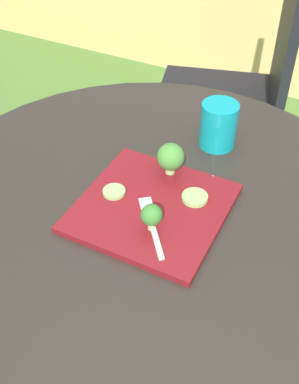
# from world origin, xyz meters

# --- Properties ---
(ground_plane) EXTENTS (12.00, 12.00, 0.00)m
(ground_plane) POSITION_xyz_m (0.00, 0.00, 0.00)
(ground_plane) COLOR #4C7533
(patio_table) EXTENTS (0.97, 0.97, 0.70)m
(patio_table) POSITION_xyz_m (0.00, 0.00, 0.47)
(patio_table) COLOR #28231E
(patio_table) RESTS_ON ground_plane
(patio_chair) EXTENTS (0.54, 0.54, 0.90)m
(patio_chair) POSITION_xyz_m (-0.06, 0.88, 0.53)
(patio_chair) COLOR black
(patio_chair) RESTS_ON ground_plane
(salad_plate) EXTENTS (0.27, 0.27, 0.01)m
(salad_plate) POSITION_xyz_m (0.02, -0.01, 0.71)
(salad_plate) COLOR maroon
(salad_plate) RESTS_ON patio_table
(drinking_glass) EXTENTS (0.08, 0.08, 0.10)m
(drinking_glass) POSITION_xyz_m (0.05, 0.25, 0.75)
(drinking_glass) COLOR #0F8C93
(drinking_glass) RESTS_ON patio_table
(fork) EXTENTS (0.11, 0.13, 0.00)m
(fork) POSITION_xyz_m (0.03, -0.05, 0.72)
(fork) COLOR silver
(fork) RESTS_ON salad_plate
(broccoli_floret_0) EXTENTS (0.06, 0.06, 0.07)m
(broccoli_floret_0) POSITION_xyz_m (0.01, 0.09, 0.76)
(broccoli_floret_0) COLOR #99B770
(broccoli_floret_0) RESTS_ON salad_plate
(broccoli_floret_1) EXTENTS (0.04, 0.04, 0.05)m
(broccoli_floret_1) POSITION_xyz_m (0.04, -0.07, 0.75)
(broccoli_floret_1) COLOR #99B770
(broccoli_floret_1) RESTS_ON salad_plate
(cucumber_slice_0) EXTENTS (0.04, 0.04, 0.01)m
(cucumber_slice_0) POSITION_xyz_m (-0.07, -0.01, 0.72)
(cucumber_slice_0) COLOR #8EB766
(cucumber_slice_0) RESTS_ON salad_plate
(cucumber_slice_1) EXTENTS (0.05, 0.05, 0.01)m
(cucumber_slice_1) POSITION_xyz_m (0.08, 0.04, 0.72)
(cucumber_slice_1) COLOR #8EB766
(cucumber_slice_1) RESTS_ON salad_plate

